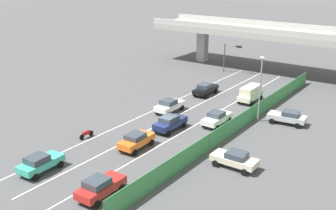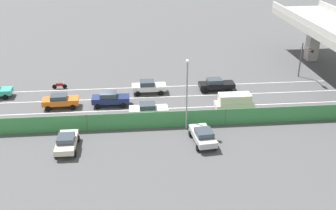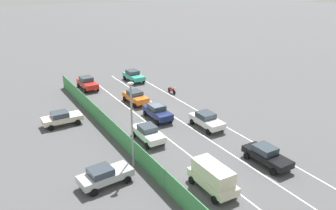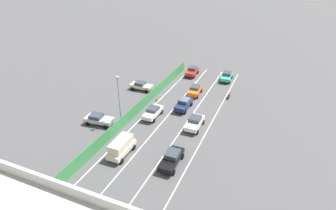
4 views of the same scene
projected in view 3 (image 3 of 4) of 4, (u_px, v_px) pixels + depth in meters
The scene contains 19 objects.
ground_plane at pixel (155, 115), 41.73m from camera, with size 300.00×300.00×0.00m, color #4C4C4F.
lane_line_left_edge at pixel (223, 125), 39.08m from camera, with size 0.14×48.70×0.01m, color silver.
lane_line_mid_left at pixel (197, 132), 37.44m from camera, with size 0.14×48.70×0.01m, color silver.
lane_line_mid_right at pixel (169, 139), 35.80m from camera, with size 0.14×48.70×0.01m, color silver.
lane_line_right_edge at pixel (138, 148), 34.16m from camera, with size 0.14×48.70×0.01m, color silver.
green_fence at pixel (126, 142), 33.23m from camera, with size 0.10×44.80×1.86m.
car_sedan_black at pixel (267, 155), 31.04m from camera, with size 2.09×4.69×1.62m.
car_taxi_orange at pixel (135, 96), 45.18m from camera, with size 2.13×4.29×1.63m.
car_taxi_teal at pixel (133, 75), 54.10m from camera, with size 2.20×4.31×1.66m.
car_sedan_navy at pixel (157, 111), 40.40m from camera, with size 2.00×4.50×1.71m.
car_sedan_white at pixel (207, 120), 38.19m from camera, with size 2.08×4.40×1.67m.
car_van_cream at pixel (213, 176), 27.19m from camera, with size 2.04×4.49×2.19m.
car_sedan_red at pixel (87, 83), 50.55m from camera, with size 2.14×4.42×1.73m.
car_hatchback_white at pixel (148, 133), 35.21m from camera, with size 1.97×4.39×1.64m.
motorcycle at pixel (172, 90), 49.04m from camera, with size 0.60×1.95×0.93m.
parked_sedan_cream at pixel (61, 118), 38.82m from camera, with size 4.28×2.03×1.58m.
parked_wagon_silver at pixel (104, 175), 28.00m from camera, with size 4.48×2.41×1.61m.
street_lamp at pixel (132, 118), 29.11m from camera, with size 0.60×0.36×7.82m.
traffic_cone at pixel (112, 123), 38.79m from camera, with size 0.47×0.47×0.72m.
Camera 3 is at (18.04, 34.01, 16.22)m, focal length 37.56 mm.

